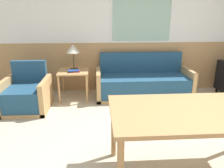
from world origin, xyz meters
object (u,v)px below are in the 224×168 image
(couch, at_px, (143,84))
(table_lamp, at_px, (73,50))
(dining_table, at_px, (192,117))
(armchair, at_px, (27,96))
(side_table, at_px, (74,75))

(couch, relative_size, table_lamp, 3.82)
(dining_table, bearing_deg, couch, 89.78)
(couch, bearing_deg, dining_table, -90.22)
(couch, relative_size, armchair, 2.33)
(table_lamp, bearing_deg, side_table, -89.77)
(couch, bearing_deg, table_lamp, 177.29)
(armchair, height_order, table_lamp, table_lamp)
(armchair, height_order, side_table, armchair)
(side_table, bearing_deg, table_lamp, 90.23)
(table_lamp, xyz_separation_m, dining_table, (1.42, -2.47, -0.30))
(couch, distance_m, dining_table, 2.44)
(dining_table, bearing_deg, armchair, 139.93)
(side_table, height_order, table_lamp, table_lamp)
(armchair, bearing_deg, side_table, 23.37)
(side_table, bearing_deg, couch, 1.45)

